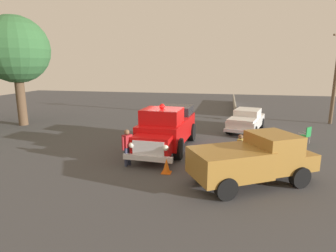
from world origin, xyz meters
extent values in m
plane|color=#424244|center=(0.00, 0.00, 0.00)|extent=(60.00, 60.00, 0.00)
cylinder|color=black|center=(-1.40, -0.46, 0.52)|extent=(1.06, 0.38, 1.04)
cylinder|color=black|center=(-1.29, 1.54, 0.52)|extent=(1.06, 0.38, 1.04)
cylinder|color=black|center=(2.09, -0.65, 0.52)|extent=(1.06, 0.38, 1.04)
cylinder|color=black|center=(2.20, 1.34, 0.52)|extent=(1.06, 0.38, 1.04)
cube|color=#B70C0C|center=(0.40, 0.44, 1.05)|extent=(5.01, 2.37, 1.10)
cube|color=#B70C0C|center=(-2.45, 0.61, 0.92)|extent=(1.00, 1.81, 0.84)
cube|color=#B70C0C|center=(-0.75, 0.51, 1.95)|extent=(1.80, 1.99, 0.76)
cube|color=#232328|center=(1.95, 0.36, 1.80)|extent=(1.81, 2.05, 0.60)
cube|color=silver|center=(-2.90, 0.63, 0.92)|extent=(0.20, 1.44, 0.64)
cube|color=silver|center=(-3.00, 0.64, 0.50)|extent=(0.33, 2.25, 0.24)
sphere|color=white|center=(-2.94, -0.15, 1.00)|extent=(0.27, 0.27, 0.26)
sphere|color=white|center=(-2.85, 1.41, 1.00)|extent=(0.27, 0.27, 0.26)
sphere|color=red|center=(-0.75, 0.51, 2.45)|extent=(0.30, 0.30, 0.28)
cylinder|color=black|center=(3.86, -4.42, 0.34)|extent=(0.72, 0.43, 0.68)
cylinder|color=black|center=(4.28, -2.83, 0.34)|extent=(0.72, 0.43, 0.68)
cylinder|color=black|center=(6.66, -5.16, 0.34)|extent=(0.72, 0.43, 0.68)
cylinder|color=black|center=(7.08, -3.58, 0.34)|extent=(0.72, 0.43, 0.68)
cube|color=white|center=(5.47, -4.00, 0.62)|extent=(4.52, 2.82, 0.64)
cube|color=white|center=(4.07, -3.63, 0.98)|extent=(1.77, 1.94, 0.20)
cube|color=white|center=(5.76, -4.08, 1.18)|extent=(2.24, 2.00, 0.56)
cube|color=silver|center=(3.36, -3.44, 0.40)|extent=(0.64, 1.88, 0.20)
cylinder|color=black|center=(-2.13, -4.51, 0.40)|extent=(0.65, 0.83, 0.80)
cylinder|color=black|center=(-3.65, -5.40, 0.40)|extent=(0.65, 0.83, 0.80)
cylinder|color=black|center=(-3.70, -1.84, 0.40)|extent=(0.65, 0.83, 0.80)
cylinder|color=black|center=(-5.22, -2.73, 0.40)|extent=(0.65, 0.83, 0.80)
cube|color=olive|center=(-4.15, -2.80, 0.95)|extent=(3.00, 3.29, 1.00)
cube|color=olive|center=(-3.19, -4.44, 1.20)|extent=(2.31, 2.20, 1.40)
cube|color=olive|center=(-2.64, -5.39, 0.82)|extent=(1.92, 1.64, 0.64)
cylinder|color=#B7BABF|center=(-1.16, -2.98, 0.22)|extent=(0.04, 0.04, 0.44)
cylinder|color=#B7BABF|center=(-0.75, -3.14, 0.22)|extent=(0.04, 0.04, 0.44)
cylinder|color=#B7BABF|center=(-1.31, -3.40, 0.22)|extent=(0.04, 0.04, 0.44)
cylinder|color=#B7BABF|center=(-0.90, -3.55, 0.22)|extent=(0.04, 0.04, 0.44)
cube|color=#1959A5|center=(-1.03, -3.27, 0.46)|extent=(0.62, 0.62, 0.04)
cube|color=#1959A5|center=(-1.11, -3.49, 0.74)|extent=(0.46, 0.21, 0.56)
cube|color=#B7BABF|center=(-1.25, -3.18, 0.62)|extent=(0.19, 0.42, 0.03)
cube|color=#B7BABF|center=(-0.80, -3.35, 0.62)|extent=(0.19, 0.42, 0.03)
cylinder|color=#B7BABF|center=(2.75, -6.77, 0.22)|extent=(0.04, 0.04, 0.44)
cylinder|color=#B7BABF|center=(3.07, -7.07, 0.22)|extent=(0.04, 0.04, 0.44)
cylinder|color=#B7BABF|center=(2.45, -7.08, 0.22)|extent=(0.04, 0.04, 0.44)
cylinder|color=#B7BABF|center=(2.76, -7.39, 0.22)|extent=(0.04, 0.04, 0.44)
cube|color=#1E7F38|center=(2.76, -7.08, 0.46)|extent=(0.68, 0.68, 0.04)
cube|color=#1E7F38|center=(2.59, -7.25, 0.74)|extent=(0.37, 0.36, 0.56)
cube|color=#B7BABF|center=(2.58, -6.91, 0.62)|extent=(0.33, 0.34, 0.03)
cube|color=#B7BABF|center=(2.93, -7.24, 0.62)|extent=(0.33, 0.34, 0.03)
cylinder|color=#B7BABF|center=(8.97, -4.13, 0.22)|extent=(0.03, 0.03, 0.44)
cylinder|color=#B7BABF|center=(8.85, -3.71, 0.22)|extent=(0.03, 0.03, 0.44)
cylinder|color=#B7BABF|center=(9.39, -4.01, 0.22)|extent=(0.03, 0.03, 0.44)
cylinder|color=#B7BABF|center=(9.27, -3.59, 0.22)|extent=(0.03, 0.03, 0.44)
cube|color=beige|center=(9.12, -3.86, 0.46)|extent=(0.59, 0.59, 0.04)
cube|color=beige|center=(9.35, -3.79, 0.74)|extent=(0.17, 0.47, 0.56)
cube|color=#B7BABF|center=(9.18, -4.09, 0.62)|extent=(0.43, 0.16, 0.03)
cube|color=#B7BABF|center=(9.05, -3.63, 0.62)|extent=(0.43, 0.16, 0.03)
cylinder|color=#383842|center=(-1.02, -2.98, 0.23)|extent=(0.17, 0.17, 0.45)
cylinder|color=#383842|center=(-0.84, -3.05, 0.23)|extent=(0.17, 0.17, 0.45)
cube|color=#383842|center=(-1.08, -3.13, 0.51)|extent=(0.30, 0.46, 0.13)
cube|color=#383842|center=(-0.89, -3.20, 0.51)|extent=(0.30, 0.46, 0.13)
cube|color=gold|center=(-1.06, -3.35, 0.81)|extent=(0.45, 0.35, 0.54)
sphere|color=brown|center=(-1.05, -3.33, 1.18)|extent=(0.28, 0.28, 0.22)
cylinder|color=#2D334C|center=(-2.66, 1.60, 0.44)|extent=(0.20, 0.20, 0.88)
cylinder|color=#2D334C|center=(-2.86, 1.69, 0.44)|extent=(0.20, 0.20, 0.88)
cube|color=maroon|center=(-2.76, 1.65, 1.16)|extent=(0.49, 0.40, 0.56)
cylinder|color=maroon|center=(-2.51, 1.54, 1.10)|extent=(0.13, 0.13, 0.60)
cylinder|color=maroon|center=(-3.01, 1.75, 1.10)|extent=(0.13, 0.13, 0.60)
sphere|color=brown|center=(-2.76, 1.65, 1.56)|extent=(0.30, 0.30, 0.23)
cylinder|color=brown|center=(3.97, 12.36, 1.93)|extent=(0.65, 0.65, 3.86)
sphere|color=#316334|center=(3.97, 12.36, 5.53)|extent=(4.75, 4.75, 4.75)
cylinder|color=brown|center=(9.24, -10.52, 3.57)|extent=(0.26, 0.26, 7.15)
cube|color=orange|center=(-3.28, -0.26, 0.02)|extent=(0.40, 0.40, 0.04)
cone|color=orange|center=(-3.28, -0.26, 0.33)|extent=(0.32, 0.32, 0.60)
cube|color=#A8A393|center=(15.96, -3.42, 0.45)|extent=(10.69, 0.12, 0.90)
camera|label=1|loc=(-14.26, -2.62, 4.49)|focal=30.21mm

